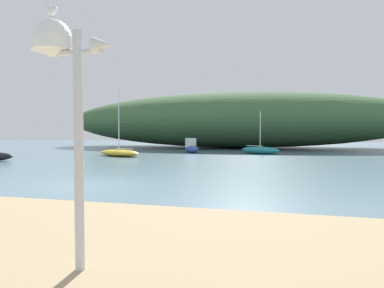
{
  "coord_description": "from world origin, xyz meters",
  "views": [
    {
      "loc": [
        6.58,
        -10.84,
        1.96
      ],
      "look_at": [
        2.45,
        5.4,
        1.35
      ],
      "focal_mm": 30.66,
      "sensor_mm": 36.0,
      "label": 1
    }
  ],
  "objects_px": {
    "sailboat_centre_water": "(119,153)",
    "motorboat_by_sandbar": "(191,147)",
    "seagull_on_radar": "(52,10)",
    "mast_structure": "(61,64)",
    "sailboat_west_reach": "(260,150)"
  },
  "relations": [
    {
      "from": "seagull_on_radar",
      "to": "motorboat_by_sandbar",
      "type": "height_order",
      "value": "seagull_on_radar"
    },
    {
      "from": "sailboat_centre_water",
      "to": "seagull_on_radar",
      "type": "bearing_deg",
      "value": -65.2
    },
    {
      "from": "sailboat_west_reach",
      "to": "motorboat_by_sandbar",
      "type": "xyz_separation_m",
      "value": [
        -6.5,
        0.35,
        0.16
      ]
    },
    {
      "from": "sailboat_centre_water",
      "to": "motorboat_by_sandbar",
      "type": "distance_m",
      "value": 7.6
    },
    {
      "from": "mast_structure",
      "to": "motorboat_by_sandbar",
      "type": "distance_m",
      "value": 27.43
    },
    {
      "from": "mast_structure",
      "to": "sailboat_west_reach",
      "type": "distance_m",
      "value": 26.64
    },
    {
      "from": "motorboat_by_sandbar",
      "to": "sailboat_west_reach",
      "type": "bearing_deg",
      "value": -3.05
    },
    {
      "from": "seagull_on_radar",
      "to": "sailboat_centre_water",
      "type": "xyz_separation_m",
      "value": [
        -9.58,
        20.74,
        -3.22
      ]
    },
    {
      "from": "mast_structure",
      "to": "sailboat_west_reach",
      "type": "xyz_separation_m",
      "value": [
        1.32,
        26.49,
        -2.48
      ]
    },
    {
      "from": "sailboat_west_reach",
      "to": "sailboat_centre_water",
      "type": "distance_m",
      "value": 12.45
    },
    {
      "from": "seagull_on_radar",
      "to": "sailboat_west_reach",
      "type": "bearing_deg",
      "value": 86.85
    },
    {
      "from": "sailboat_west_reach",
      "to": "seagull_on_radar",
      "type": "bearing_deg",
      "value": -93.15
    },
    {
      "from": "mast_structure",
      "to": "seagull_on_radar",
      "type": "distance_m",
      "value": 0.7
    },
    {
      "from": "seagull_on_radar",
      "to": "motorboat_by_sandbar",
      "type": "relative_size",
      "value": 0.09
    },
    {
      "from": "seagull_on_radar",
      "to": "mast_structure",
      "type": "bearing_deg",
      "value": -2.93
    }
  ]
}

